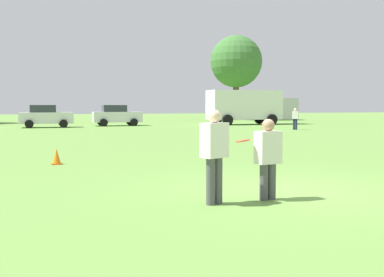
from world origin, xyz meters
name	(u,v)px	position (x,y,z in m)	size (l,w,h in m)	color
ground_plane	(290,190)	(0.00, 0.00, 0.00)	(184.18, 184.18, 0.00)	#608C3D
player_thrower	(214,151)	(-2.03, -0.84, 0.96)	(0.55, 0.45, 1.71)	#4C4C51
player_defender	(268,155)	(-0.92, -0.78, 0.85)	(0.51, 0.35, 1.53)	#4C4C51
frisbee	(243,141)	(-1.39, -0.66, 1.12)	(0.27, 0.27, 0.09)	#E54C33
traffic_cone	(57,157)	(-4.49, 6.11, 0.23)	(0.32, 0.32, 0.48)	#D8590C
parked_car_mid_right	(46,116)	(-4.29, 31.44, 0.92)	(4.21, 2.24, 1.82)	silver
parked_car_near_right	(117,115)	(1.69, 32.85, 0.92)	(4.21, 2.24, 1.82)	silver
box_truck	(250,106)	(14.14, 31.91, 1.75)	(8.52, 3.06, 3.18)	white
bystander_sideline_watcher	(295,118)	(13.01, 21.86, 0.89)	(0.50, 0.45, 1.58)	#1E234C
tree_east_birch	(236,62)	(18.49, 45.28, 7.13)	(6.38, 6.38, 10.36)	brown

